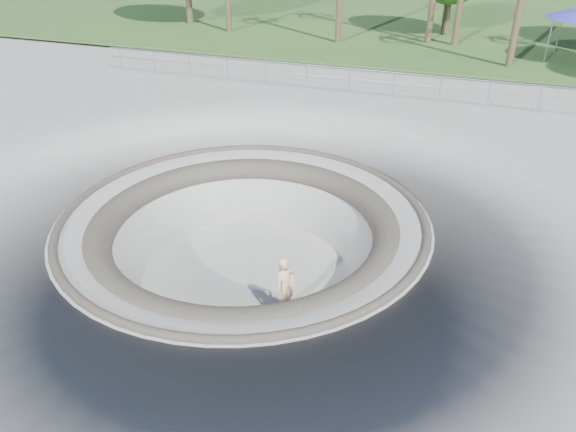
# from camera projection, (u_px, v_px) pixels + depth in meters

# --- Properties ---
(ground) EXTENTS (180.00, 180.00, 0.00)m
(ground) POSITION_uv_depth(u_px,v_px,m) (244.00, 217.00, 15.60)
(ground) COLOR #979893
(ground) RESTS_ON ground
(skate_bowl) EXTENTS (14.00, 14.00, 4.10)m
(skate_bowl) POSITION_uv_depth(u_px,v_px,m) (246.00, 271.00, 16.50)
(skate_bowl) COLOR #979893
(skate_bowl) RESTS_ON ground
(grass_strip) EXTENTS (180.00, 36.00, 0.12)m
(grass_strip) POSITION_uv_depth(u_px,v_px,m) (417.00, 10.00, 43.42)
(grass_strip) COLOR #2B4F1F
(grass_strip) RESTS_ON ground
(distant_hills) EXTENTS (103.20, 45.00, 28.60)m
(distant_hills) POSITION_uv_depth(u_px,v_px,m) (471.00, 45.00, 64.93)
(distant_hills) COLOR brown
(distant_hills) RESTS_ON ground
(safety_railing) EXTENTS (25.00, 0.06, 1.03)m
(safety_railing) POSITION_uv_depth(u_px,v_px,m) (349.00, 79.00, 25.12)
(safety_railing) COLOR #93979B
(safety_railing) RESTS_ON ground
(skateboard) EXTENTS (0.84, 0.27, 0.09)m
(skateboard) POSITION_uv_depth(u_px,v_px,m) (285.00, 313.00, 14.85)
(skateboard) COLOR olive
(skateboard) RESTS_ON ground
(skater) EXTENTS (0.62, 0.72, 1.68)m
(skater) POSITION_uv_depth(u_px,v_px,m) (285.00, 286.00, 14.42)
(skater) COLOR beige
(skater) RESTS_ON skateboard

